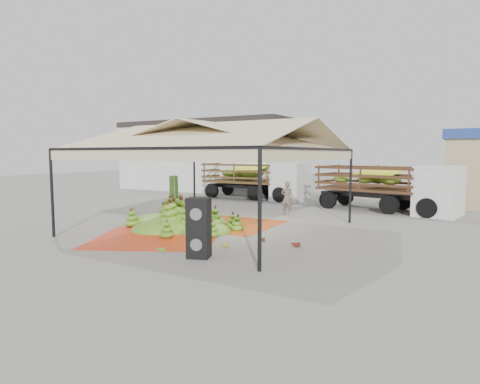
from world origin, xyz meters
The scene contains 17 objects.
ground centered at (0.00, 0.00, 0.00)m, with size 90.00×90.00×0.00m, color slate.
canopy_tent centered at (0.00, 0.00, 3.30)m, with size 8.10×8.10×4.00m.
building_white centered at (-10.00, 14.00, 2.71)m, with size 14.30×6.30×5.40m.
tarp_left centered at (-0.85, -2.32, 0.01)m, with size 4.05×3.86×0.01m, color red.
tarp_right centered at (-0.04, 1.16, 0.01)m, with size 3.53×3.70×0.01m, color #C65612.
banana_heap centered at (-1.33, -0.47, 0.54)m, with size 5.00×4.11×1.07m, color #3B6E16.
hand_yellow_a centered at (1.85, -2.33, 0.10)m, with size 0.46×0.37×0.21m, color gold.
hand_yellow_b centered at (1.55, -3.47, 0.09)m, with size 0.40×0.33×0.18m, color #AC8122.
hand_red_a centered at (2.44, -1.00, 0.09)m, with size 0.41×0.34×0.19m, color #582814.
hand_red_b centered at (3.70, -1.15, 0.11)m, with size 0.51×0.41×0.23m, color maroon.
hand_green centered at (0.61, -3.70, 0.10)m, with size 0.43×0.35×0.19m, color #527718.
hanging_bunches centered at (1.11, -0.70, 2.62)m, with size 3.24×0.24×0.20m.
speaker_stack centered at (1.96, -3.70, 0.83)m, with size 0.74×0.70×1.65m.
banana_leaves centered at (-3.70, 1.75, 0.00)m, with size 0.96×1.36×3.70m, color #2E731E, non-canonical shape.
vendor centered at (0.93, 4.57, 0.79)m, with size 0.58×0.38×1.58m, color gray.
truck_left centered at (-3.46, 10.02, 1.42)m, with size 6.74×2.42×2.31m.
truck_right centered at (4.85, 8.35, 1.41)m, with size 6.97×3.37×2.29m.
Camera 1 is at (8.43, -12.43, 2.84)m, focal length 30.00 mm.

